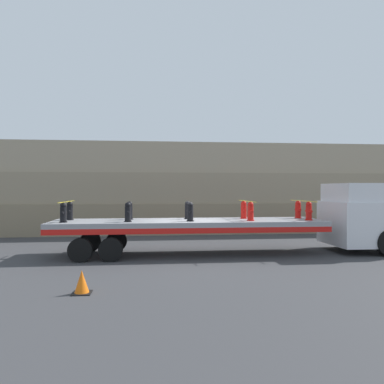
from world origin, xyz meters
TOP-DOWN VIEW (x-y plane):
  - ground_plane at (0.00, 0.00)m, footprint 120.00×120.00m
  - rock_cliff at (0.00, 7.69)m, footprint 60.00×3.30m
  - truck_cab at (7.13, 0.00)m, footprint 2.55×2.73m
  - flatbed_trailer at (-0.49, 0.00)m, footprint 10.47×2.55m
  - fire_hydrant_black_near_0 at (-4.64, -0.54)m, footprint 0.29×0.49m
  - fire_hydrant_black_far_0 at (-4.64, 0.54)m, footprint 0.29×0.49m
  - fire_hydrant_black_near_1 at (-2.32, -0.54)m, footprint 0.29×0.49m
  - fire_hydrant_black_far_1 at (-2.32, 0.54)m, footprint 0.29×0.49m
  - fire_hydrant_black_near_2 at (0.00, -0.54)m, footprint 0.29×0.49m
  - fire_hydrant_black_far_2 at (0.00, 0.54)m, footprint 0.29×0.49m
  - fire_hydrant_red_near_3 at (2.32, -0.54)m, footprint 0.29×0.49m
  - fire_hydrant_red_far_3 at (2.32, 0.54)m, footprint 0.29×0.49m
  - fire_hydrant_red_near_4 at (4.64, -0.54)m, footprint 0.29×0.49m
  - fire_hydrant_red_far_4 at (4.64, 0.54)m, footprint 0.29×0.49m
  - cargo_strap_rear at (-4.64, 0.00)m, footprint 0.05×2.65m
  - cargo_strap_middle at (2.32, 0.00)m, footprint 0.05×2.65m
  - cargo_strap_front at (4.64, 0.00)m, footprint 0.05×2.65m
  - traffic_cone at (-3.13, -5.18)m, footprint 0.46×0.46m

SIDE VIEW (x-z plane):
  - ground_plane at x=0.00m, z-range 0.00..0.00m
  - traffic_cone at x=-3.13m, z-range -0.01..0.56m
  - flatbed_trailer at x=-0.49m, z-range 0.45..1.79m
  - truck_cab at x=7.13m, z-range 0.02..2.80m
  - fire_hydrant_black_near_0 at x=-4.64m, z-range 1.33..2.06m
  - fire_hydrant_black_far_0 at x=-4.64m, z-range 1.33..2.06m
  - fire_hydrant_black_near_1 at x=-2.32m, z-range 1.33..2.06m
  - fire_hydrant_black_far_1 at x=-2.32m, z-range 1.33..2.06m
  - fire_hydrant_black_near_2 at x=0.00m, z-range 1.33..2.06m
  - fire_hydrant_black_far_2 at x=0.00m, z-range 1.33..2.06m
  - fire_hydrant_red_near_3 at x=2.32m, z-range 1.33..2.06m
  - fire_hydrant_red_far_3 at x=2.32m, z-range 1.33..2.06m
  - fire_hydrant_red_near_4 at x=4.64m, z-range 1.33..2.06m
  - fire_hydrant_red_far_4 at x=4.64m, z-range 1.33..2.06m
  - cargo_strap_rear at x=-4.64m, z-range 2.07..2.08m
  - cargo_strap_middle at x=2.32m, z-range 2.07..2.08m
  - cargo_strap_front at x=4.64m, z-range 2.07..2.08m
  - rock_cliff at x=0.00m, z-range 0.00..5.21m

